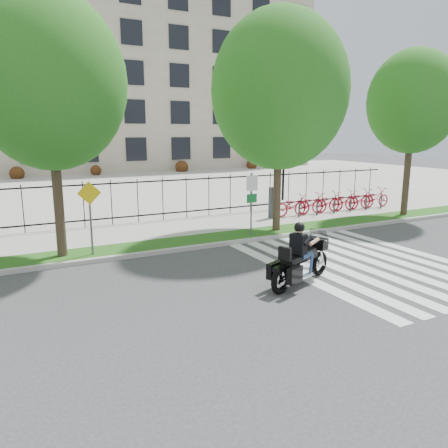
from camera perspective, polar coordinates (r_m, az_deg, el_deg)
name	(u,v)px	position (r m, az deg, el deg)	size (l,w,h in m)	color
ground	(234,286)	(12.31, 1.36, -8.12)	(120.00, 120.00, 0.00)	#353537
curb	(180,249)	(15.84, -5.80, -3.32)	(60.00, 0.20, 0.15)	#A7A49D
grass_verge	(171,244)	(16.61, -6.89, -2.63)	(60.00, 1.50, 0.15)	#214812
sidewalk	(151,231)	(18.91, -9.56, -0.92)	(60.00, 3.50, 0.15)	#AAA89F
plaza	(80,187)	(35.82, -18.31, 4.61)	(80.00, 34.00, 0.10)	#AAA89F
crosswalk_stripes	(363,263)	(15.12, 17.67, -4.84)	(5.70, 8.00, 0.01)	silver
iron_fence	(138,201)	(20.35, -11.19, 3.01)	(30.00, 0.06, 2.00)	black
office_building	(43,80)	(55.63, -22.52, 16.95)	(60.00, 21.90, 20.15)	#A09881
lamp_post_right	(284,149)	(27.09, 7.84, 9.64)	(1.06, 0.70, 4.25)	black
street_tree_1	(49,82)	(15.26, -21.89, 16.82)	(4.79, 4.79, 8.36)	#35251D
street_tree_2	(280,90)	(18.35, 7.27, 16.93)	(5.51, 5.51, 8.88)	#35251D
street_tree_3	(413,102)	(23.57, 23.46, 14.44)	(4.32, 4.32, 8.00)	#35251D
bike_share_station	(335,201)	(23.54, 14.31, 2.89)	(7.89, 0.89, 1.50)	#2D2D33
sign_pole_regulatory	(252,196)	(17.35, 3.63, 3.67)	(0.50, 0.09, 2.50)	#59595B
sign_pole_warning	(90,208)	(15.15, -17.10, 1.98)	(0.78, 0.09, 2.49)	#59595B
motorcycle_rider	(301,259)	(12.46, 10.05, -4.54)	(2.68, 1.42, 2.18)	black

